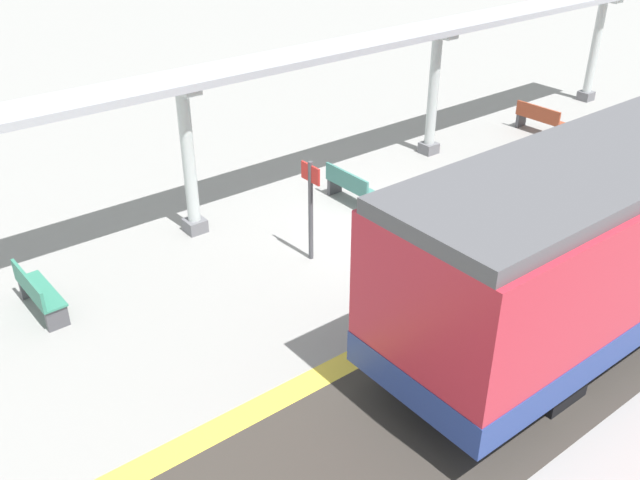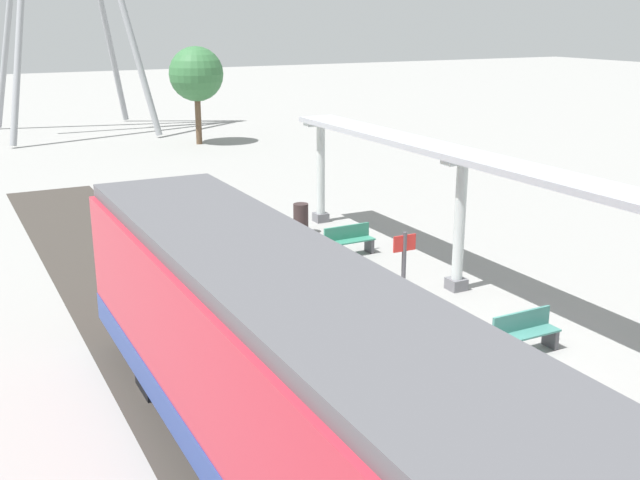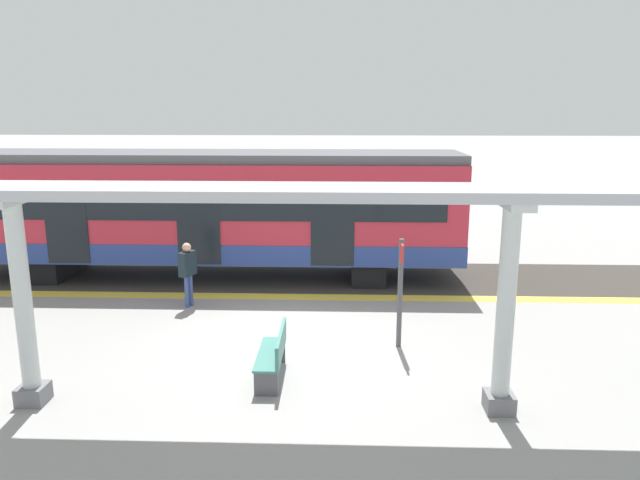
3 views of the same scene
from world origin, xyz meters
name	(u,v)px [view 2 (image 2 of 3)]	position (x,y,z in m)	size (l,w,h in m)	color
ground_plane	(456,366)	(0.00, 0.00, 0.00)	(176.00, 176.00, 0.00)	gray
tactile_edge_strip	(327,399)	(-2.92, 0.00, 0.00)	(0.47, 28.83, 0.01)	yellow
trackbed	(233,423)	(-4.75, 0.00, 0.00)	(3.20, 40.83, 0.01)	#38332D
train_near_carriage	(298,391)	(-4.75, -2.59, 1.83)	(2.65, 13.73, 3.48)	#B92636
canopy_pillar_third	(459,225)	(2.70, 3.56, 1.72)	(1.10, 0.44, 3.38)	slate
canopy_pillar_fourth	(321,172)	(2.70, 11.04, 1.72)	(1.10, 0.44, 3.38)	slate
canopy_beam	(581,185)	(2.70, -0.23, 3.46)	(1.20, 23.33, 0.16)	#A8AAB2
bench_near_end	(524,332)	(1.65, -0.10, 0.44)	(1.50, 0.45, 0.86)	#3D7A70
bench_mid_platform	(349,240)	(1.71, 7.37, 0.44)	(1.51, 0.47, 0.86)	#348268
trash_bin	(301,219)	(1.46, 10.03, 0.49)	(0.48, 0.48, 0.98)	#312424
platform_info_sign	(404,270)	(0.17, 2.22, 1.33)	(0.56, 0.10, 2.20)	#4C4C51
passenger_waiting_near_edge	(452,402)	(-2.10, -2.56, 0.98)	(0.49, 0.37, 1.56)	#354883
tree_left_background	(196,74)	(4.29, 28.40, 3.71)	(2.88, 2.88, 5.18)	brown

